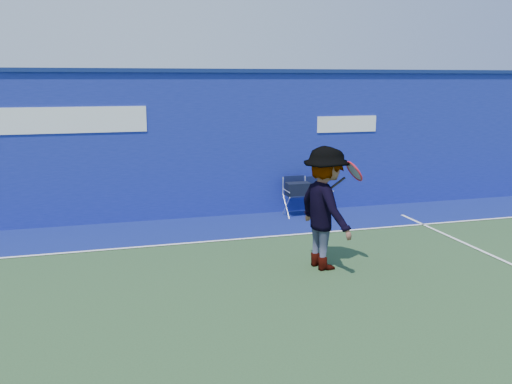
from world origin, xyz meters
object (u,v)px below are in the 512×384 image
object	(u,v)px
directors_chair_right	(318,203)
tennis_player	(325,208)
directors_chair_left	(297,200)
water_bottle	(328,209)

from	to	relation	value
directors_chair_right	tennis_player	bearing A→B (deg)	-110.53
directors_chair_left	directors_chair_right	distance (m)	0.49
directors_chair_right	water_bottle	size ratio (longest dim) A/B	3.14
tennis_player	directors_chair_right	bearing A→B (deg)	69.47
directors_chair_left	tennis_player	distance (m)	3.29
directors_chair_right	tennis_player	xyz separation A→B (m)	(-1.18, -3.15, 0.69)
directors_chair_left	directors_chair_right	bearing A→B (deg)	-1.08
directors_chair_left	water_bottle	xyz separation A→B (m)	(0.69, -0.05, -0.22)
directors_chair_right	water_bottle	distance (m)	0.25
water_bottle	directors_chair_right	bearing A→B (deg)	168.67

